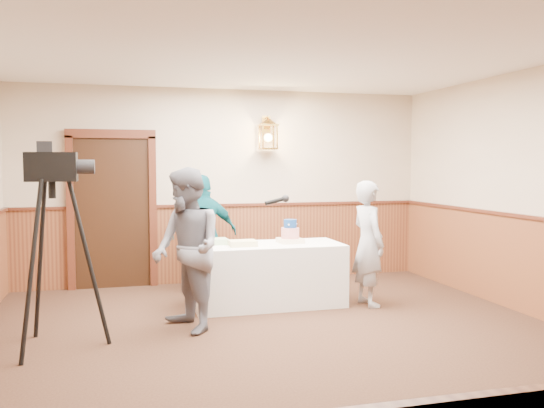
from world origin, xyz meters
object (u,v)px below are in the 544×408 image
(baker, at_px, (368,243))
(tiered_cake, at_px, (290,234))
(interviewer, at_px, (187,250))
(sheet_cake_green, at_px, (215,241))
(display_table, at_px, (268,275))
(tv_camera_rig, at_px, (54,261))
(sheet_cake_yellow, at_px, (243,243))
(assistant_p, at_px, (204,234))

(baker, bearing_deg, tiered_cake, 62.37)
(tiered_cake, distance_m, interviewer, 1.62)
(tiered_cake, distance_m, sheet_cake_green, 0.92)
(display_table, relative_size, interviewer, 1.07)
(baker, relative_size, tv_camera_rig, 0.83)
(sheet_cake_yellow, distance_m, assistant_p, 1.05)
(tiered_cake, xyz_separation_m, assistant_p, (-0.94, 0.89, -0.07))
(tiered_cake, bearing_deg, baker, -21.99)
(assistant_p, bearing_deg, tv_camera_rig, 38.98)
(sheet_cake_green, distance_m, baker, 1.86)
(tiered_cake, relative_size, sheet_cake_yellow, 0.95)
(sheet_cake_green, distance_m, interviewer, 1.09)
(baker, bearing_deg, assistant_p, 49.98)
(display_table, bearing_deg, tv_camera_rig, -155.13)
(baker, bearing_deg, interviewer, 97.32)
(baker, height_order, tv_camera_rig, tv_camera_rig)
(baker, bearing_deg, sheet_cake_yellow, 75.37)
(sheet_cake_yellow, xyz_separation_m, sheet_cake_green, (-0.29, 0.23, 0.00))
(tv_camera_rig, bearing_deg, interviewer, 11.55)
(display_table, xyz_separation_m, tiered_cake, (0.30, 0.03, 0.49))
(interviewer, height_order, assistant_p, interviewer)
(sheet_cake_green, bearing_deg, interviewer, -114.68)
(sheet_cake_green, xyz_separation_m, tv_camera_rig, (-1.71, -1.23, 0.04))
(assistant_p, bearing_deg, sheet_cake_yellow, 96.38)
(assistant_p, relative_size, tv_camera_rig, 0.86)
(tiered_cake, relative_size, baker, 0.20)
(sheet_cake_yellow, bearing_deg, tv_camera_rig, -153.53)
(sheet_cake_green, distance_m, tv_camera_rig, 2.11)
(tiered_cake, xyz_separation_m, sheet_cake_green, (-0.91, 0.12, -0.08))
(tiered_cake, distance_m, assistant_p, 1.29)
(display_table, distance_m, tiered_cake, 0.57)
(sheet_cake_yellow, distance_m, sheet_cake_green, 0.37)
(tv_camera_rig, bearing_deg, baker, 12.93)
(display_table, distance_m, interviewer, 1.44)
(tiered_cake, bearing_deg, display_table, -173.30)
(tv_camera_rig, bearing_deg, display_table, 25.61)
(assistant_p, bearing_deg, interviewer, 65.33)
(interviewer, height_order, tv_camera_rig, tv_camera_rig)
(display_table, relative_size, assistant_p, 1.14)
(tv_camera_rig, bearing_deg, sheet_cake_yellow, 27.21)
(tv_camera_rig, bearing_deg, sheet_cake_green, 36.45)
(assistant_p, bearing_deg, baker, 134.73)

